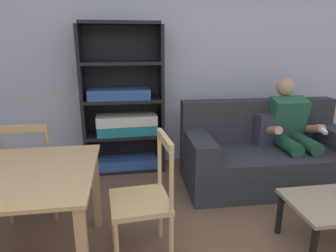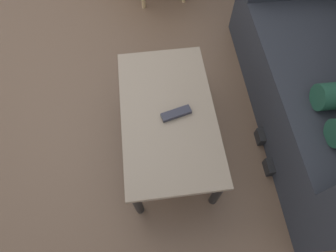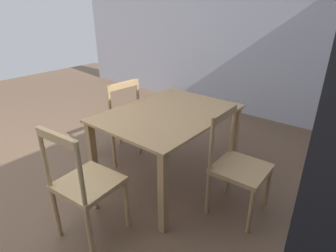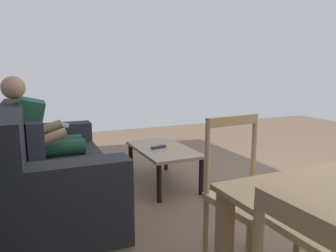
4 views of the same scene
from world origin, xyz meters
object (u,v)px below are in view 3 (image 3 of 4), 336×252
object	(u,v)px
dining_table	(168,122)
dining_chair_near_wall	(238,167)
dining_chair_facing_couch	(85,185)
dining_chair_by_doorway	(117,121)

from	to	relation	value
dining_table	dining_chair_near_wall	distance (m)	0.78
dining_chair_facing_couch	dining_chair_by_doorway	world-z (taller)	dining_chair_facing_couch
dining_chair_near_wall	dining_chair_by_doorway	distance (m)	1.50
dining_table	dining_chair_facing_couch	bearing A→B (deg)	0.16
dining_chair_facing_couch	dining_chair_by_doorway	bearing A→B (deg)	-142.18
dining_chair_near_wall	dining_chair_facing_couch	xyz separation A→B (m)	(0.97, -0.75, 0.02)
dining_chair_near_wall	dining_chair_by_doorway	bearing A→B (deg)	-89.96
dining_table	dining_chair_facing_couch	distance (m)	0.99
dining_chair_near_wall	dining_table	bearing A→B (deg)	-90.06
dining_chair_facing_couch	dining_chair_by_doorway	size ratio (longest dim) A/B	1.01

